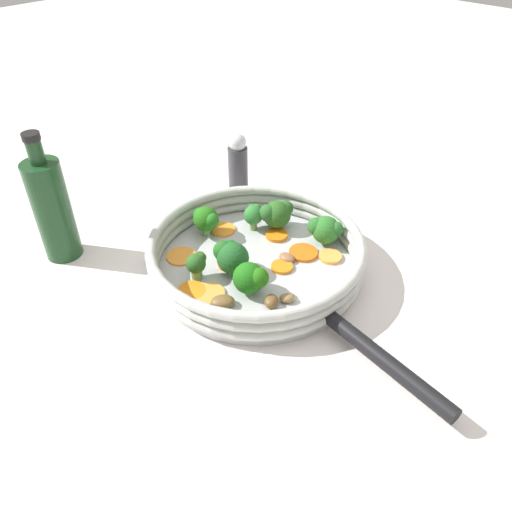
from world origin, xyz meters
name	(u,v)px	position (x,y,z in m)	size (l,w,h in m)	color
ground_plane	(256,270)	(0.00, 0.00, 0.00)	(4.00, 4.00, 0.00)	white
skillet	(256,267)	(0.00, 0.00, 0.01)	(0.30, 0.30, 0.01)	#B2B5B7
skillet_rim_wall	(256,252)	(0.00, 0.00, 0.04)	(0.31, 0.31, 0.05)	#B5BAB3
skillet_handle	(386,361)	(0.03, 0.24, 0.02)	(0.02, 0.02, 0.19)	black
skillet_rivet_left	(299,327)	(0.06, 0.13, 0.02)	(0.01, 0.01, 0.01)	#B3B2B7
skillet_rivet_right	(343,301)	(-0.02, 0.14, 0.02)	(0.01, 0.01, 0.01)	#B6B9B4
carrot_slice_0	(282,267)	(-0.02, 0.03, 0.01)	(0.03, 0.03, 0.00)	orange
carrot_slice_1	(330,257)	(-0.09, 0.07, 0.02)	(0.03, 0.03, 0.01)	#F9963F
carrot_slice_2	(229,264)	(0.03, -0.03, 0.01)	(0.03, 0.03, 0.00)	orange
carrot_slice_3	(181,256)	(0.07, -0.09, 0.01)	(0.04, 0.04, 0.00)	orange
carrot_slice_4	(223,229)	(-0.03, -0.10, 0.01)	(0.04, 0.04, 0.00)	orange
carrot_slice_5	(303,253)	(-0.07, 0.03, 0.01)	(0.04, 0.04, 0.01)	#D96014
carrot_slice_6	(192,291)	(0.10, -0.02, 0.01)	(0.04, 0.04, 0.00)	orange
carrot_slice_7	(277,235)	(-0.07, -0.02, 0.02)	(0.03, 0.03, 0.01)	orange
carrot_slice_8	(209,294)	(0.09, 0.00, 0.01)	(0.04, 0.04, 0.00)	#F5953D
broccoli_floret_0	(231,256)	(0.04, -0.01, 0.04)	(0.05, 0.05, 0.05)	#8CB565
broccoli_floret_1	(206,219)	(0.00, -0.11, 0.04)	(0.04, 0.05, 0.05)	#7BB067
broccoli_floret_2	(197,263)	(0.08, -0.04, 0.04)	(0.03, 0.03, 0.04)	#6A9251
broccoli_floret_3	(324,229)	(-0.11, 0.04, 0.04)	(0.04, 0.05, 0.05)	#799B52
broccoli_floret_4	(254,214)	(-0.06, -0.07, 0.04)	(0.04, 0.03, 0.04)	#6D9549
broccoli_floret_5	(251,278)	(0.05, 0.04, 0.04)	(0.04, 0.05, 0.05)	#7AA66A
broccoli_floret_6	(276,214)	(-0.09, -0.04, 0.04)	(0.06, 0.04, 0.05)	#73A85B
mushroom_piece_0	(287,298)	(0.03, 0.09, 0.02)	(0.02, 0.02, 0.01)	olive
mushroom_piece_1	(223,302)	(0.09, 0.03, 0.02)	(0.03, 0.02, 0.01)	brown
mushroom_piece_2	(287,258)	(-0.04, 0.03, 0.02)	(0.03, 0.02, 0.01)	#8C5B3E
mushroom_piece_3	(271,301)	(0.05, 0.08, 0.02)	(0.02, 0.02, 0.01)	brown
salt_shaker	(238,163)	(-0.15, -0.19, 0.05)	(0.04, 0.04, 0.11)	#333338
oil_bottle	(52,209)	(0.17, -0.24, 0.08)	(0.05, 0.05, 0.20)	#193D1E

